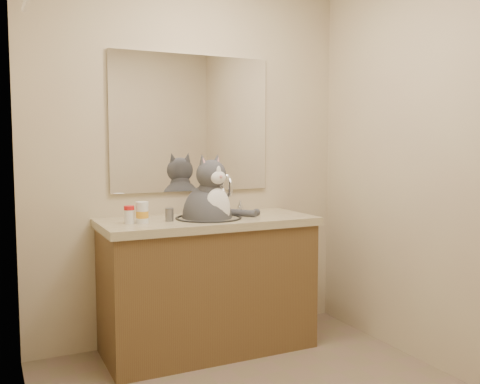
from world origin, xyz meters
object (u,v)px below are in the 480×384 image
at_px(pill_bottle_orange, 142,213).
at_px(pill_bottle_redcap, 129,215).
at_px(grey_canister, 169,215).
at_px(cat, 209,212).

bearing_deg(pill_bottle_orange, pill_bottle_redcap, 166.55).
height_order(pill_bottle_redcap, grey_canister, pill_bottle_redcap).
bearing_deg(pill_bottle_orange, cat, 4.76).
height_order(pill_bottle_redcap, pill_bottle_orange, pill_bottle_orange).
height_order(cat, grey_canister, cat).
bearing_deg(cat, grey_canister, 174.03).
relative_size(cat, pill_bottle_orange, 4.89).
height_order(cat, pill_bottle_redcap, cat).
relative_size(pill_bottle_redcap, grey_canister, 1.30).
xyz_separation_m(cat, pill_bottle_orange, (-0.44, -0.04, 0.02)).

